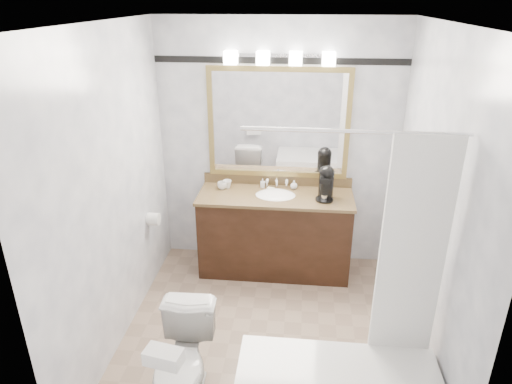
% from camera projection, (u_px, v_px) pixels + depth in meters
% --- Properties ---
extents(room, '(2.42, 2.62, 2.52)m').
position_uv_depth(room, '(268.00, 200.00, 3.41)').
color(room, gray).
rests_on(room, ground).
extents(vanity, '(1.53, 0.58, 0.97)m').
position_uv_depth(vanity, '(275.00, 231.00, 4.66)').
color(vanity, black).
rests_on(vanity, ground).
extents(mirror, '(1.40, 0.04, 1.10)m').
position_uv_depth(mirror, '(278.00, 124.00, 4.48)').
color(mirror, olive).
rests_on(mirror, room).
extents(vanity_light_bar, '(1.02, 0.14, 0.12)m').
position_uv_depth(vanity_light_bar, '(279.00, 58.00, 4.18)').
color(vanity_light_bar, silver).
rests_on(vanity_light_bar, room).
extents(accent_stripe, '(2.40, 0.01, 0.06)m').
position_uv_depth(accent_stripe, '(280.00, 60.00, 4.25)').
color(accent_stripe, black).
rests_on(accent_stripe, room).
extents(tp_roll, '(0.11, 0.12, 0.12)m').
position_uv_depth(tp_roll, '(154.00, 219.00, 4.34)').
color(tp_roll, white).
rests_on(tp_roll, room).
extents(toilet, '(0.41, 0.69, 0.69)m').
position_uv_depth(toilet, '(183.00, 364.00, 3.11)').
color(toilet, white).
rests_on(toilet, ground).
extents(tissue_box, '(0.24, 0.16, 0.09)m').
position_uv_depth(tissue_box, '(164.00, 357.00, 2.64)').
color(tissue_box, white).
rests_on(tissue_box, toilet).
extents(coffee_maker, '(0.17, 0.22, 0.33)m').
position_uv_depth(coffee_maker, '(326.00, 182.00, 4.35)').
color(coffee_maker, black).
rests_on(coffee_maker, vanity).
extents(cup_left, '(0.10, 0.10, 0.07)m').
position_uv_depth(cup_left, '(222.00, 185.00, 4.62)').
color(cup_left, white).
rests_on(cup_left, vanity).
extents(cup_right, '(0.11, 0.11, 0.08)m').
position_uv_depth(cup_right, '(227.00, 184.00, 4.65)').
color(cup_right, white).
rests_on(cup_right, vanity).
extents(soap_bottle_a, '(0.04, 0.04, 0.09)m').
position_uv_depth(soap_bottle_a, '(263.00, 183.00, 4.65)').
color(soap_bottle_a, white).
rests_on(soap_bottle_a, vanity).
extents(soap_bottle_b, '(0.07, 0.07, 0.09)m').
position_uv_depth(soap_bottle_b, '(294.00, 185.00, 4.62)').
color(soap_bottle_b, white).
rests_on(soap_bottle_b, vanity).
extents(soap_bar, '(0.08, 0.07, 0.02)m').
position_uv_depth(soap_bar, '(271.00, 189.00, 4.61)').
color(soap_bar, beige).
rests_on(soap_bar, vanity).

